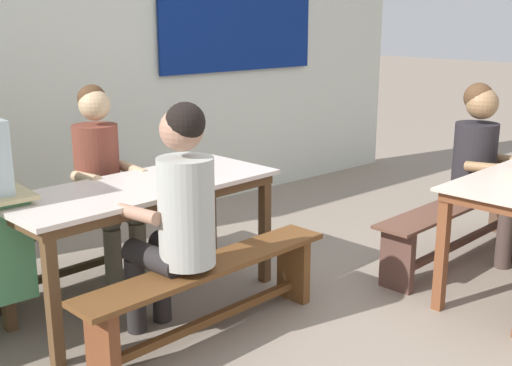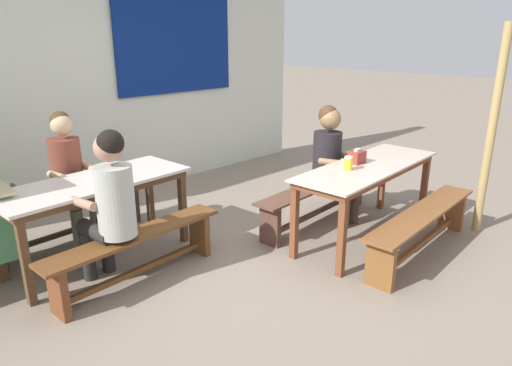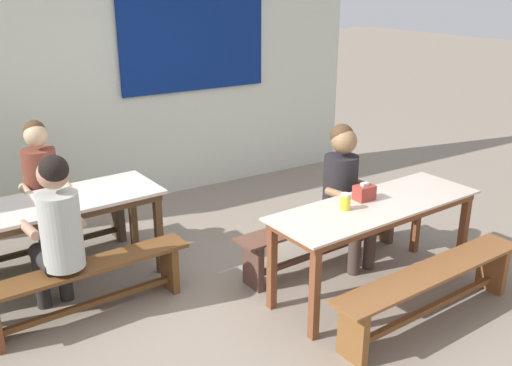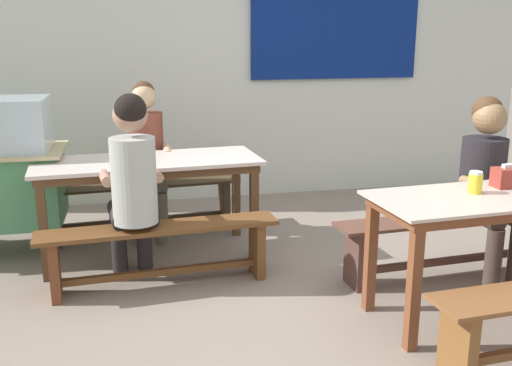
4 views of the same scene
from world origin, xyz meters
TOP-DOWN VIEW (x-y plane):
  - ground_plane at (0.00, 0.00)m, footprint 40.00×40.00m
  - backdrop_wall at (0.03, 2.55)m, footprint 6.13×0.23m
  - dining_table_far at (-1.07, 0.95)m, footprint 1.70×0.77m
  - dining_table_near at (1.06, -0.46)m, footprint 1.88×0.73m
  - bench_far_back at (-1.11, 1.54)m, footprint 1.69×0.38m
  - bench_far_front at (-1.03, 0.37)m, footprint 1.61×0.37m
  - bench_near_back at (1.02, 0.13)m, footprint 1.81×0.38m
  - bench_near_front at (1.09, -1.04)m, footprint 1.84×0.40m
  - person_center_facing at (-1.06, 1.47)m, footprint 0.41×0.53m
  - person_right_near_table at (1.19, 0.07)m, footprint 0.43×0.53m
  - person_left_back_turned at (-1.19, 0.43)m, footprint 0.43×0.55m
  - tissue_box at (1.03, -0.34)m, footprint 0.16×0.12m
  - condiment_jar at (0.77, -0.42)m, footprint 0.08×0.08m
  - wooden_support_post at (2.05, -1.20)m, footprint 0.08×0.08m

SIDE VIEW (x-z plane):
  - ground_plane at x=0.00m, z-range 0.00..0.00m
  - bench_far_back at x=-1.11m, z-range 0.06..0.49m
  - bench_near_back at x=1.02m, z-range 0.07..0.50m
  - bench_near_front at x=1.09m, z-range 0.07..0.50m
  - bench_far_front at x=-1.03m, z-range 0.08..0.51m
  - dining_table_far at x=-1.07m, z-range 0.30..1.06m
  - dining_table_near at x=1.06m, z-range 0.30..1.06m
  - person_center_facing at x=-1.06m, z-range 0.07..1.37m
  - person_right_near_table at x=1.19m, z-range 0.09..1.35m
  - person_left_back_turned at x=-1.19m, z-range 0.09..1.40m
  - tissue_box at x=1.03m, z-range 0.75..0.89m
  - condiment_jar at x=0.77m, z-range 0.76..0.89m
  - wooden_support_post at x=2.05m, z-range 0.00..2.08m
  - backdrop_wall at x=0.03m, z-range 0.07..3.12m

